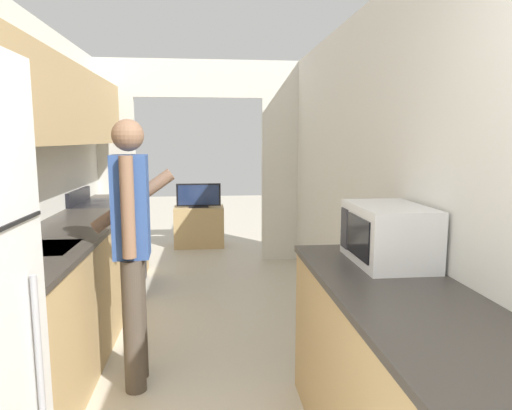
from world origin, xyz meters
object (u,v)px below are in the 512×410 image
(range_oven, at_px, (110,245))
(microwave, at_px, (388,234))
(person, at_px, (132,246))
(television, at_px, (199,196))
(tv_cabinet, at_px, (199,226))

(range_oven, distance_m, microwave, 3.22)
(range_oven, xyz_separation_m, person, (0.55, -1.95, 0.44))
(microwave, distance_m, television, 4.41)
(person, bearing_deg, microwave, -114.05)
(microwave, relative_size, tv_cabinet, 0.76)
(range_oven, height_order, microwave, microwave)
(microwave, distance_m, tv_cabinet, 4.51)
(tv_cabinet, bearing_deg, range_oven, -115.88)
(microwave, bearing_deg, person, 158.80)
(person, distance_m, microwave, 1.51)
(tv_cabinet, height_order, television, television)
(range_oven, relative_size, tv_cabinet, 1.48)
(microwave, height_order, tv_cabinet, microwave)
(microwave, xyz_separation_m, tv_cabinet, (-1.07, 4.31, -0.77))
(range_oven, bearing_deg, person, -74.29)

